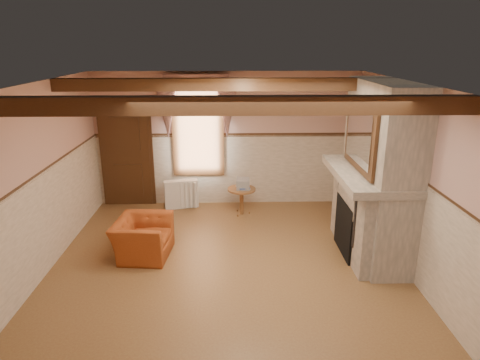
{
  "coord_description": "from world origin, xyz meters",
  "views": [
    {
      "loc": [
        0.06,
        -5.8,
        3.34
      ],
      "look_at": [
        0.22,
        0.8,
        1.21
      ],
      "focal_mm": 32.0,
      "sensor_mm": 36.0,
      "label": 1
    }
  ],
  "objects_px": {
    "mantel_clock": "(355,152)",
    "armchair": "(143,238)",
    "oil_lamp": "(364,157)",
    "bowl": "(368,167)",
    "side_table": "(242,201)",
    "radiator": "(181,194)"
  },
  "relations": [
    {
      "from": "side_table",
      "to": "radiator",
      "type": "height_order",
      "value": "radiator"
    },
    {
      "from": "mantel_clock",
      "to": "oil_lamp",
      "type": "relative_size",
      "value": 0.86
    },
    {
      "from": "side_table",
      "to": "oil_lamp",
      "type": "distance_m",
      "value": 2.73
    },
    {
      "from": "armchair",
      "to": "mantel_clock",
      "type": "height_order",
      "value": "mantel_clock"
    },
    {
      "from": "armchair",
      "to": "side_table",
      "type": "relative_size",
      "value": 1.7
    },
    {
      "from": "radiator",
      "to": "oil_lamp",
      "type": "relative_size",
      "value": 2.5
    },
    {
      "from": "side_table",
      "to": "mantel_clock",
      "type": "xyz_separation_m",
      "value": [
        1.96,
        -0.9,
        1.25
      ]
    },
    {
      "from": "armchair",
      "to": "radiator",
      "type": "distance_m",
      "value": 2.16
    },
    {
      "from": "side_table",
      "to": "radiator",
      "type": "distance_m",
      "value": 1.32
    },
    {
      "from": "bowl",
      "to": "mantel_clock",
      "type": "height_order",
      "value": "mantel_clock"
    },
    {
      "from": "armchair",
      "to": "side_table",
      "type": "bearing_deg",
      "value": -38.35
    },
    {
      "from": "bowl",
      "to": "side_table",
      "type": "bearing_deg",
      "value": 139.68
    },
    {
      "from": "oil_lamp",
      "to": "radiator",
      "type": "bearing_deg",
      "value": 150.79
    },
    {
      "from": "armchair",
      "to": "radiator",
      "type": "relative_size",
      "value": 1.37
    },
    {
      "from": "armchair",
      "to": "bowl",
      "type": "xyz_separation_m",
      "value": [
        3.61,
        0.08,
        1.15
      ]
    },
    {
      "from": "bowl",
      "to": "oil_lamp",
      "type": "relative_size",
      "value": 1.28
    },
    {
      "from": "oil_lamp",
      "to": "bowl",
      "type": "bearing_deg",
      "value": -90.0
    },
    {
      "from": "radiator",
      "to": "bowl",
      "type": "relative_size",
      "value": 1.96
    },
    {
      "from": "side_table",
      "to": "bowl",
      "type": "bearing_deg",
      "value": -40.32
    },
    {
      "from": "mantel_clock",
      "to": "armchair",
      "type": "bearing_deg",
      "value": -167.03
    },
    {
      "from": "armchair",
      "to": "radiator",
      "type": "xyz_separation_m",
      "value": [
        0.4,
        2.13,
        -0.01
      ]
    },
    {
      "from": "armchair",
      "to": "bowl",
      "type": "bearing_deg",
      "value": -83.41
    }
  ]
}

